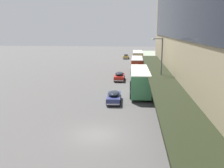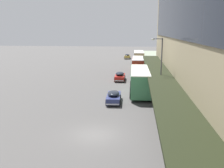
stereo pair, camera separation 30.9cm
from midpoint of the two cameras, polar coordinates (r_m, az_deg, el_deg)
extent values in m
plane|color=#4F4D4B|center=(22.26, -3.90, -11.51)|extent=(240.00, 240.00, 0.00)
cube|color=black|center=(21.12, 13.41, -3.81)|extent=(3.20, 72.00, 0.24)
cube|color=#48975F|center=(36.30, 6.13, 0.84)|extent=(2.79, 10.89, 2.96)
cube|color=black|center=(36.24, 6.14, 1.39)|extent=(2.81, 10.03, 1.30)
cube|color=silver|center=(36.04, 6.18, 3.23)|extent=(2.69, 10.89, 0.12)
cube|color=black|center=(41.48, 5.93, 3.99)|extent=(1.29, 0.08, 0.36)
cylinder|color=black|center=(40.16, 4.07, 0.05)|extent=(0.27, 1.00, 1.00)
cylinder|color=black|center=(40.24, 7.76, -0.01)|extent=(0.27, 1.00, 1.00)
cylinder|color=black|center=(33.30, 4.03, -2.50)|extent=(0.27, 1.00, 1.00)
cylinder|color=black|center=(33.40, 8.48, -2.56)|extent=(0.27, 1.00, 1.00)
cylinder|color=black|center=(35.77, 4.05, -1.47)|extent=(0.27, 1.00, 1.00)
cylinder|color=black|center=(35.87, 8.19, -1.53)|extent=(0.27, 1.00, 1.00)
cube|color=#AC3622|center=(54.83, 5.61, 4.51)|extent=(2.50, 9.32, 2.60)
cube|color=black|center=(54.79, 5.62, 4.84)|extent=(2.53, 8.58, 1.14)
cube|color=silver|center=(54.67, 5.64, 5.92)|extent=(2.40, 9.32, 0.12)
cube|color=black|center=(59.37, 5.60, 6.12)|extent=(1.24, 0.06, 0.36)
cylinder|color=black|center=(58.13, 4.35, 3.83)|extent=(0.25, 1.00, 1.00)
cylinder|color=black|center=(58.15, 6.79, 3.78)|extent=(0.25, 1.00, 1.00)
cylinder|color=black|center=(52.15, 4.24, 2.86)|extent=(0.25, 1.00, 1.00)
cylinder|color=black|center=(52.17, 6.97, 2.81)|extent=(0.25, 1.00, 1.00)
cube|color=tan|center=(68.65, 5.78, 6.15)|extent=(2.68, 9.50, 2.82)
cube|color=black|center=(68.61, 5.78, 6.43)|extent=(2.72, 8.75, 1.24)
cube|color=silver|center=(68.51, 5.80, 7.36)|extent=(2.58, 9.50, 0.12)
cube|color=black|center=(73.30, 5.73, 7.44)|extent=(1.29, 0.07, 0.36)
cylinder|color=black|center=(71.97, 4.68, 5.44)|extent=(0.26, 1.00, 1.00)
cylinder|color=black|center=(72.03, 6.74, 5.40)|extent=(0.26, 1.00, 1.00)
cylinder|color=black|center=(65.86, 4.68, 4.81)|extent=(0.26, 1.00, 1.00)
cylinder|color=black|center=(65.92, 6.92, 4.77)|extent=(0.26, 1.00, 1.00)
cube|color=#AB1F19|center=(45.27, 1.51, 1.59)|extent=(1.78, 4.26, 0.76)
ellipsoid|color=#1E232D|center=(44.94, 1.50, 2.37)|extent=(1.55, 2.35, 0.63)
cube|color=silver|center=(47.44, 1.65, 1.80)|extent=(1.65, 0.14, 0.14)
cube|color=silver|center=(43.19, 1.35, 0.76)|extent=(1.65, 0.14, 0.14)
sphere|color=silver|center=(47.39, 1.07, 2.13)|extent=(0.18, 0.18, 0.18)
sphere|color=silver|center=(47.34, 2.22, 2.12)|extent=(0.18, 0.18, 0.18)
cylinder|color=black|center=(46.66, 0.53, 1.56)|extent=(0.15, 0.64, 0.64)
cylinder|color=black|center=(46.58, 2.66, 1.53)|extent=(0.15, 0.64, 0.64)
cylinder|color=black|center=(44.09, 0.29, 0.94)|extent=(0.15, 0.64, 0.64)
cylinder|color=black|center=(44.00, 2.54, 0.90)|extent=(0.15, 0.64, 0.64)
cube|color=navy|center=(31.58, 0.15, -3.14)|extent=(1.83, 4.38, 0.73)
ellipsoid|color=#1E232D|center=(31.21, 0.13, -2.14)|extent=(1.55, 2.43, 0.58)
cube|color=silver|center=(33.77, 0.34, -2.49)|extent=(1.58, 0.18, 0.14)
cube|color=silver|center=(29.51, -0.07, -4.67)|extent=(1.58, 0.18, 0.14)
sphere|color=silver|center=(33.70, -0.44, -2.06)|extent=(0.18, 0.18, 0.18)
sphere|color=silver|center=(33.65, 1.12, -2.08)|extent=(0.18, 0.18, 0.18)
cylinder|color=black|center=(32.99, -1.17, -2.94)|extent=(0.16, 0.64, 0.64)
cylinder|color=black|center=(32.91, 1.72, -2.98)|extent=(0.16, 0.64, 0.64)
cylinder|color=black|center=(30.42, -1.55, -4.26)|extent=(0.16, 0.64, 0.64)
cylinder|color=black|center=(30.33, 1.60, -4.31)|extent=(0.16, 0.64, 0.64)
cube|color=olive|center=(80.40, 3.11, 6.25)|extent=(1.71, 4.42, 0.78)
ellipsoid|color=#1E232D|center=(80.12, 3.11, 6.67)|extent=(1.50, 2.43, 0.51)
cube|color=silver|center=(82.67, 3.18, 6.24)|extent=(1.60, 0.13, 0.14)
cube|color=silver|center=(78.19, 3.03, 5.90)|extent=(1.60, 0.13, 0.14)
sphere|color=silver|center=(82.63, 2.86, 6.44)|extent=(0.18, 0.18, 0.18)
sphere|color=silver|center=(82.59, 3.50, 6.43)|extent=(0.18, 0.18, 0.18)
cylinder|color=black|center=(81.83, 2.56, 6.15)|extent=(0.14, 0.64, 0.64)
cylinder|color=black|center=(81.76, 3.74, 6.13)|extent=(0.14, 0.64, 0.64)
cylinder|color=black|center=(79.12, 2.45, 5.95)|extent=(0.14, 0.64, 0.64)
cylinder|color=black|center=(79.05, 3.68, 5.93)|extent=(0.14, 0.64, 0.64)
cylinder|color=black|center=(30.08, 11.16, -4.18)|extent=(0.16, 0.16, 0.85)
cylinder|color=black|center=(29.93, 11.22, -4.26)|extent=(0.16, 0.16, 0.85)
cube|color=black|center=(29.80, 11.25, -2.79)|extent=(0.28, 0.42, 0.70)
cylinder|color=black|center=(30.03, 11.15, -2.60)|extent=(0.10, 0.10, 0.63)
cylinder|color=black|center=(29.54, 11.36, -2.85)|extent=(0.10, 0.10, 0.63)
sphere|color=tan|center=(29.68, 11.29, -1.93)|extent=(0.22, 0.22, 0.22)
cylinder|color=black|center=(29.66, 11.29, -1.79)|extent=(0.33, 0.33, 0.02)
cylinder|color=black|center=(29.65, 11.30, -1.68)|extent=(0.21, 0.21, 0.12)
cylinder|color=#4C4C51|center=(32.57, 10.94, 3.38)|extent=(0.16, 0.16, 7.84)
cylinder|color=#4C4C51|center=(32.16, 10.13, 10.14)|extent=(1.20, 0.10, 0.10)
ellipsoid|color=silver|center=(32.12, 9.05, 10.04)|extent=(0.44, 0.28, 0.20)
camera|label=1|loc=(0.15, -90.25, -0.05)|focal=40.00mm
camera|label=2|loc=(0.15, 89.75, 0.05)|focal=40.00mm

